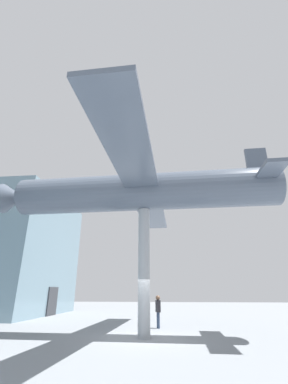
{
  "coord_description": "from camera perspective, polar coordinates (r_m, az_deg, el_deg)",
  "views": [
    {
      "loc": [
        -13.01,
        -1.28,
        1.99
      ],
      "look_at": [
        0.0,
        0.0,
        7.03
      ],
      "focal_mm": 24.0,
      "sensor_mm": 36.0,
      "label": 1
    }
  ],
  "objects": [
    {
      "name": "visitor_person",
      "position": [
        16.39,
        3.14,
        -24.52
      ],
      "size": [
        0.45,
        0.32,
        1.74
      ],
      "rotation": [
        0.0,
        0.0,
        0.28
      ],
      "color": "#2D3D56",
      "rests_on": "ground_plane"
    },
    {
      "name": "suspended_airplane",
      "position": [
        14.06,
        -1.34,
        -0.03
      ],
      "size": [
        16.72,
        15.67,
        3.24
      ],
      "rotation": [
        0.0,
        0.0,
        -0.03
      ],
      "color": "#4C5666",
      "rests_on": "support_pylon_central"
    },
    {
      "name": "ground_plane",
      "position": [
        13.22,
        0.0,
        -29.76
      ],
      "size": [
        80.0,
        80.0,
        0.0
      ],
      "primitive_type": "plane",
      "color": "gray"
    },
    {
      "name": "support_pylon_central",
      "position": [
        13.11,
        0.0,
        -16.63
      ],
      "size": [
        0.58,
        0.58,
        6.02
      ],
      "color": "#999EA3",
      "rests_on": "ground_plane"
    }
  ]
}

